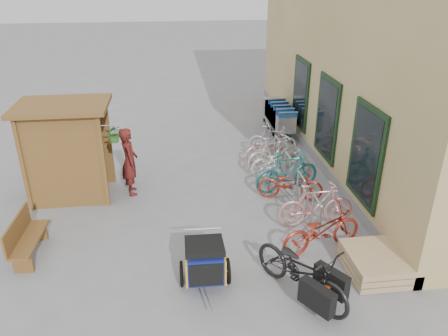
{
  "coord_description": "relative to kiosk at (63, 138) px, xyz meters",
  "views": [
    {
      "loc": [
        -0.65,
        -7.71,
        5.34
      ],
      "look_at": [
        0.5,
        1.5,
        1.0
      ],
      "focal_mm": 35.0,
      "sensor_mm": 36.0,
      "label": 1
    }
  ],
  "objects": [
    {
      "name": "bike_0",
      "position": [
        5.51,
        -3.03,
        -1.08
      ],
      "size": [
        1.91,
        1.09,
        0.95
      ],
      "primitive_type": "imported",
      "rotation": [
        0.0,
        0.0,
        1.84
      ],
      "color": "maroon",
      "rests_on": "ground"
    },
    {
      "name": "person_kiosk",
      "position": [
        1.51,
        -0.03,
        -0.67
      ],
      "size": [
        0.53,
        0.71,
        1.76
      ],
      "primitive_type": "imported",
      "rotation": [
        0.0,
        0.0,
        1.76
      ],
      "color": "maroon",
      "rests_on": "ground"
    },
    {
      "name": "bike_4",
      "position": [
        5.52,
        0.46,
        -1.12
      ],
      "size": [
        1.67,
        0.62,
        0.87
      ],
      "primitive_type": "imported",
      "rotation": [
        0.0,
        0.0,
        1.6
      ],
      "color": "silver",
      "rests_on": "ground"
    },
    {
      "name": "cargo_bike",
      "position": [
        4.73,
        -4.33,
        -1.02
      ],
      "size": [
        1.71,
        2.11,
        1.08
      ],
      "rotation": [
        0.0,
        0.0,
        0.57
      ],
      "color": "black",
      "rests_on": "ground"
    },
    {
      "name": "shopping_carts",
      "position": [
        6.28,
        3.89,
        -0.89
      ],
      "size": [
        0.63,
        2.5,
        1.13
      ],
      "color": "silver",
      "rests_on": "ground"
    },
    {
      "name": "kiosk",
      "position": [
        0.0,
        0.0,
        0.0
      ],
      "size": [
        2.49,
        1.65,
        2.4
      ],
      "color": "brown",
      "rests_on": "ground"
    },
    {
      "name": "bike_rack",
      "position": [
        5.58,
        -0.07,
        -1.04
      ],
      "size": [
        0.05,
        5.35,
        0.86
      ],
      "color": "#A5A8AD",
      "rests_on": "ground"
    },
    {
      "name": "bike_5",
      "position": [
        5.43,
        0.86,
        -1.04
      ],
      "size": [
        1.77,
        0.95,
        1.02
      ],
      "primitive_type": "imported",
      "rotation": [
        0.0,
        0.0,
        1.86
      ],
      "color": "silver",
      "rests_on": "ground"
    },
    {
      "name": "bike_7",
      "position": [
        5.65,
        2.04,
        -1.1
      ],
      "size": [
        1.55,
        0.78,
        0.9
      ],
      "primitive_type": "imported",
      "rotation": [
        0.0,
        0.0,
        1.32
      ],
      "color": "silver",
      "rests_on": "ground"
    },
    {
      "name": "bike_1",
      "position": [
        5.68,
        -2.11,
        -1.04
      ],
      "size": [
        1.73,
        0.51,
        1.03
      ],
      "primitive_type": "imported",
      "rotation": [
        0.0,
        0.0,
        1.59
      ],
      "color": "pink",
      "rests_on": "ground"
    },
    {
      "name": "building",
      "position": [
        9.77,
        2.03,
        1.94
      ],
      "size": [
        6.07,
        13.0,
        7.0
      ],
      "color": "tan",
      "rests_on": "ground"
    },
    {
      "name": "bike_6",
      "position": [
        5.42,
        1.57,
        -1.15
      ],
      "size": [
        1.61,
        0.96,
        0.8
      ],
      "primitive_type": "imported",
      "rotation": [
        0.0,
        0.0,
        1.87
      ],
      "color": "pink",
      "rests_on": "ground"
    },
    {
      "name": "bench",
      "position": [
        -0.39,
        -2.5,
        -1.11
      ],
      "size": [
        0.47,
        1.39,
        0.87
      ],
      "rotation": [
        0.0,
        0.0,
        -0.04
      ],
      "color": "brown",
      "rests_on": "ground"
    },
    {
      "name": "pallet_stack",
      "position": [
        6.28,
        -3.87,
        -1.34
      ],
      "size": [
        1.0,
        1.2,
        0.4
      ],
      "color": "tan",
      "rests_on": "ground"
    },
    {
      "name": "child_trailer",
      "position": [
        3.08,
        -3.77,
        -1.05
      ],
      "size": [
        0.93,
        1.55,
        0.91
      ],
      "rotation": [
        0.0,
        0.0,
        -0.02
      ],
      "color": "#1B2598",
      "rests_on": "ground"
    },
    {
      "name": "ground",
      "position": [
        3.28,
        -2.47,
        -1.55
      ],
      "size": [
        80.0,
        80.0,
        0.0
      ],
      "primitive_type": "plane",
      "color": "gray"
    },
    {
      "name": "bike_3",
      "position": [
        5.48,
        -0.39,
        -1.02
      ],
      "size": [
        1.83,
        0.88,
        1.06
      ],
      "primitive_type": "imported",
      "rotation": [
        0.0,
        0.0,
        1.8
      ],
      "color": "#1F757F",
      "rests_on": "ground"
    },
    {
      "name": "bike_2",
      "position": [
        5.45,
        -0.86,
        -1.13
      ],
      "size": [
        1.69,
        0.94,
        0.84
      ],
      "primitive_type": "imported",
      "rotation": [
        0.0,
        0.0,
        1.32
      ],
      "color": "maroon",
      "rests_on": "ground"
    }
  ]
}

